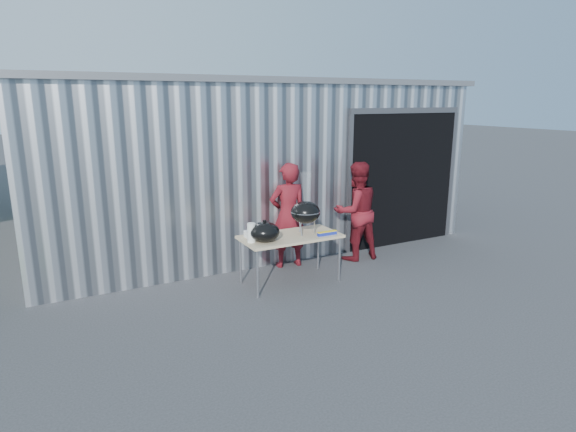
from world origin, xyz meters
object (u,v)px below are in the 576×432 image
kettle_grill (305,207)px  folding_table (290,238)px  person_bystander (356,211)px  person_cook (288,215)px

kettle_grill → folding_table: bearing=172.0°
person_bystander → person_cook: bearing=-5.5°
kettle_grill → person_bystander: size_ratio=0.55×
folding_table → kettle_grill: 0.52m
person_bystander → kettle_grill: bearing=25.7°
folding_table → person_cook: (0.32, 0.69, 0.17)m
kettle_grill → person_cook: bearing=83.5°
person_cook → person_bystander: 1.24m
person_cook → person_bystander: person_cook is taller
folding_table → kettle_grill: kettle_grill is taller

